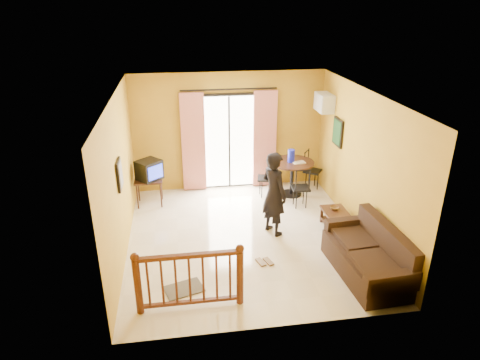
{
  "coord_description": "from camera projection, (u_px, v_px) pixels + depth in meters",
  "views": [
    {
      "loc": [
        -1.19,
        -7.15,
        4.34
      ],
      "look_at": [
        -0.08,
        0.2,
        1.14
      ],
      "focal_mm": 32.0,
      "sensor_mm": 36.0,
      "label": 1
    }
  ],
  "objects": [
    {
      "name": "coffee_table",
      "position": [
        337.0,
        219.0,
        8.53
      ],
      "size": [
        0.47,
        0.84,
        0.38
      ],
      "color": "black",
      "rests_on": "ground"
    },
    {
      "name": "stair_balustrade",
      "position": [
        189.0,
        276.0,
        6.27
      ],
      "size": [
        1.63,
        0.13,
        1.04
      ],
      "color": "#471E0F",
      "rests_on": "ground"
    },
    {
      "name": "ground",
      "position": [
        246.0,
        237.0,
        8.37
      ],
      "size": [
        5.0,
        5.0,
        0.0
      ],
      "primitive_type": "plane",
      "color": "beige",
      "rests_on": "ground"
    },
    {
      "name": "television",
      "position": [
        149.0,
        170.0,
        9.39
      ],
      "size": [
        0.65,
        0.64,
        0.43
      ],
      "rotation": [
        0.0,
        0.0,
        0.72
      ],
      "color": "black",
      "rests_on": "tv_table"
    },
    {
      "name": "balcony_door",
      "position": [
        229.0,
        141.0,
        10.11
      ],
      "size": [
        2.25,
        0.14,
        2.46
      ],
      "color": "black",
      "rests_on": "ground"
    },
    {
      "name": "tv_table",
      "position": [
        149.0,
        182.0,
        9.51
      ],
      "size": [
        0.61,
        0.51,
        0.61
      ],
      "color": "black",
      "rests_on": "ground"
    },
    {
      "name": "doormat",
      "position": [
        184.0,
        289.0,
        6.88
      ],
      "size": [
        0.69,
        0.56,
        0.02
      ],
      "primitive_type": "cube",
      "rotation": [
        0.0,
        0.0,
        0.3
      ],
      "color": "#4E493F",
      "rests_on": "ground"
    },
    {
      "name": "dining_table",
      "position": [
        292.0,
        168.0,
        9.93
      ],
      "size": [
        1.0,
        1.0,
        0.83
      ],
      "color": "black",
      "rests_on": "ground"
    },
    {
      "name": "serving_tray",
      "position": [
        299.0,
        163.0,
        9.78
      ],
      "size": [
        0.3,
        0.21,
        0.02
      ],
      "primitive_type": "cube",
      "rotation": [
        0.0,
        0.0,
        0.13
      ],
      "color": "beige",
      "rests_on": "dining_table"
    },
    {
      "name": "picture_left",
      "position": [
        120.0,
        175.0,
        7.27
      ],
      "size": [
        0.05,
        0.42,
        0.52
      ],
      "color": "black",
      "rests_on": "room_shell"
    },
    {
      "name": "room_shell",
      "position": [
        246.0,
        156.0,
        7.7
      ],
      "size": [
        5.0,
        5.0,
        5.0
      ],
      "color": "white",
      "rests_on": "ground"
    },
    {
      "name": "standing_person",
      "position": [
        274.0,
        194.0,
        8.23
      ],
      "size": [
        0.65,
        0.73,
        1.69
      ],
      "primitive_type": "imported",
      "rotation": [
        0.0,
        0.0,
        2.08
      ],
      "color": "black",
      "rests_on": "ground"
    },
    {
      "name": "air_conditioner",
      "position": [
        324.0,
        103.0,
        9.58
      ],
      "size": [
        0.31,
        0.6,
        0.4
      ],
      "color": "silver",
      "rests_on": "room_shell"
    },
    {
      "name": "sofa",
      "position": [
        370.0,
        257.0,
        7.13
      ],
      "size": [
        0.98,
        1.92,
        0.9
      ],
      "rotation": [
        0.0,
        0.0,
        0.07
      ],
      "color": "black",
      "rests_on": "ground"
    },
    {
      "name": "water_jug",
      "position": [
        291.0,
        156.0,
        9.79
      ],
      "size": [
        0.16,
        0.16,
        0.3
      ],
      "primitive_type": "cylinder",
      "color": "#161ECF",
      "rests_on": "dining_table"
    },
    {
      "name": "botanical_print",
      "position": [
        338.0,
        132.0,
        9.2
      ],
      "size": [
        0.05,
        0.5,
        0.6
      ],
      "color": "black",
      "rests_on": "room_shell"
    },
    {
      "name": "sandals",
      "position": [
        265.0,
        262.0,
        7.57
      ],
      "size": [
        0.31,
        0.27,
        0.03
      ],
      "color": "brown",
      "rests_on": "ground"
    },
    {
      "name": "dining_chairs",
      "position": [
        292.0,
        196.0,
        10.08
      ],
      "size": [
        1.73,
        1.42,
        0.95
      ],
      "color": "black",
      "rests_on": "ground"
    },
    {
      "name": "bowl",
      "position": [
        334.0,
        208.0,
        8.63
      ],
      "size": [
        0.19,
        0.19,
        0.06
      ],
      "primitive_type": "imported",
      "rotation": [
        0.0,
        0.0,
        -0.04
      ],
      "color": "brown",
      "rests_on": "coffee_table"
    }
  ]
}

